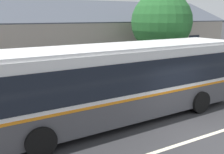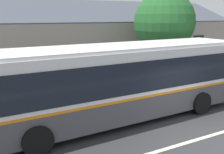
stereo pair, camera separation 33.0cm
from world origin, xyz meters
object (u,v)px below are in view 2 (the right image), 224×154
(transit_bus, at_px, (113,81))
(street_tree_primary, at_px, (163,24))
(bench_down_street, at_px, (48,95))
(bus_stop_sign, at_px, (203,61))

(transit_bus, xyz_separation_m, street_tree_primary, (5.50, 3.92, 2.13))
(bench_down_street, xyz_separation_m, street_tree_primary, (7.55, 0.99, 3.26))
(bus_stop_sign, bearing_deg, bench_down_street, 174.86)
(street_tree_primary, bearing_deg, transit_bus, -144.47)
(transit_bus, bearing_deg, bench_down_street, 125.01)
(transit_bus, relative_size, bench_down_street, 7.18)
(bench_down_street, relative_size, street_tree_primary, 0.30)
(street_tree_primary, relative_size, bus_stop_sign, 2.42)
(transit_bus, height_order, bus_stop_sign, transit_bus)
(bench_down_street, bearing_deg, street_tree_primary, 7.50)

